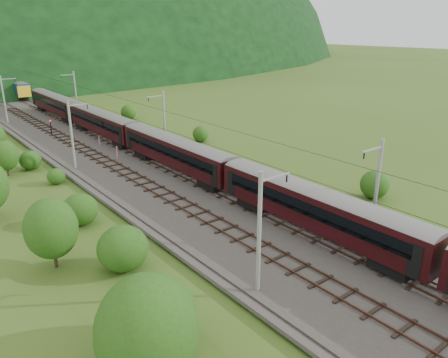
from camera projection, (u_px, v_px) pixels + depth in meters
ground at (320, 263)px, 31.79m from camera, size 600.00×600.00×0.00m
railbed at (233, 216)px, 39.15m from camera, size 14.00×220.00×0.30m
track_left at (212, 221)px, 37.67m from camera, size 2.40×220.00×0.27m
track_right at (253, 207)px, 40.47m from camera, size 2.40×220.00×0.27m
catenary_left at (72, 133)px, 50.41m from camera, size 2.54×192.28×8.00m
catenary_right at (164, 120)px, 57.55m from camera, size 2.54×192.28×8.00m
overhead_wires at (234, 141)px, 36.82m from camera, size 4.83×198.00×0.03m
train at (177, 148)px, 49.06m from camera, size 2.72×149.77×4.72m
hazard_post_near at (117, 152)px, 55.15m from camera, size 0.17×0.17×1.62m
hazard_post_far at (99, 141)px, 61.27m from camera, size 0.14×0.14×1.29m
signal at (51, 126)px, 66.55m from camera, size 0.26×0.26×2.38m
vegetation_left at (36, 195)px, 37.31m from camera, size 10.71×148.24×6.99m
vegetation_right at (398, 201)px, 39.59m from camera, size 5.85×97.95×2.89m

